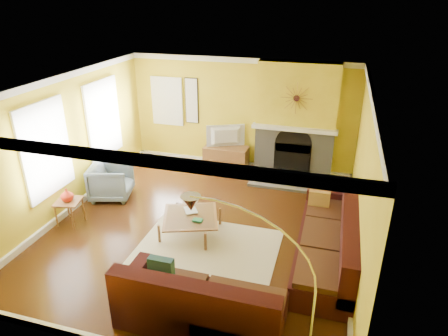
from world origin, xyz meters
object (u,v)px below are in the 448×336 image
(coffee_table, at_px, (191,224))
(side_table, at_px, (70,212))
(armchair, at_px, (111,181))
(sectional_sofa, at_px, (256,241))
(arc_lamp, at_px, (256,297))
(media_console, at_px, (226,158))

(coffee_table, distance_m, side_table, 2.35)
(armchair, relative_size, side_table, 1.71)
(sectional_sofa, bearing_deg, coffee_table, 157.73)
(coffee_table, relative_size, armchair, 1.15)
(coffee_table, relative_size, arc_lamp, 0.43)
(coffee_table, xyz_separation_m, side_table, (-2.33, -0.31, 0.06))
(armchair, xyz_separation_m, side_table, (-0.21, -1.17, -0.14))
(armchair, xyz_separation_m, arc_lamp, (3.85, -3.38, 0.73))
(media_console, relative_size, arc_lamp, 0.48)
(media_console, bearing_deg, side_table, -123.41)
(coffee_table, height_order, armchair, armchair)
(sectional_sofa, xyz_separation_m, media_console, (-1.50, 3.50, -0.15))
(sectional_sofa, height_order, arc_lamp, arc_lamp)
(sectional_sofa, relative_size, arc_lamp, 1.69)
(sectional_sofa, height_order, side_table, sectional_sofa)
(media_console, relative_size, side_table, 2.19)
(coffee_table, relative_size, media_console, 0.89)
(coffee_table, xyz_separation_m, arc_lamp, (1.73, -2.52, 0.92))
(sectional_sofa, bearing_deg, media_console, 113.19)
(armchair, distance_m, side_table, 1.20)
(armchair, height_order, arc_lamp, arc_lamp)
(media_console, distance_m, armchair, 2.86)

